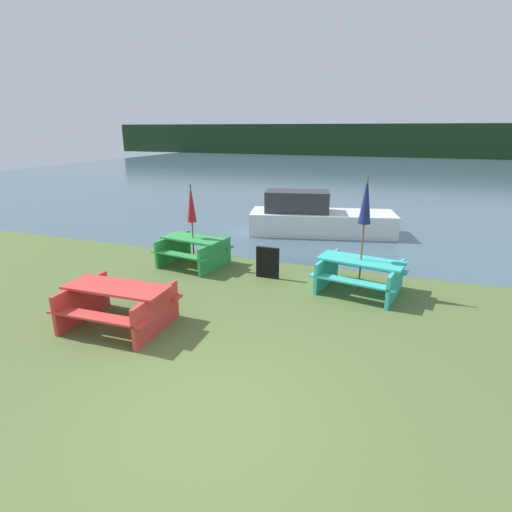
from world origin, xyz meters
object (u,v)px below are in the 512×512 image
object	(u,v)px
picnic_table_red	(118,302)
picnic_table_teal	(360,272)
boat	(316,218)
picnic_table_green	(193,249)
umbrella_navy	(366,202)
signboard	(268,263)
umbrella_crimson	(191,204)

from	to	relation	value
picnic_table_red	picnic_table_teal	xyz separation A→B (m)	(3.86, 3.12, -0.02)
picnic_table_red	boat	distance (m)	8.01
picnic_table_red	picnic_table_green	xyz separation A→B (m)	(-0.36, 3.44, -0.02)
picnic_table_red	picnic_table_teal	world-z (taller)	picnic_table_red
umbrella_navy	signboard	size ratio (longest dim) A/B	3.32
picnic_table_teal	boat	size ratio (longest dim) A/B	0.40
boat	umbrella_navy	bearing A→B (deg)	-80.75
picnic_table_red	umbrella_crimson	distance (m)	3.64
picnic_table_red	picnic_table_teal	bearing A→B (deg)	38.97
picnic_table_red	umbrella_crimson	size ratio (longest dim) A/B	0.90
signboard	boat	bearing A→B (deg)	87.52
picnic_table_green	signboard	size ratio (longest dim) A/B	2.39
picnic_table_red	signboard	world-z (taller)	picnic_table_red
picnic_table_green	umbrella_crimson	size ratio (longest dim) A/B	0.85
picnic_table_teal	umbrella_crimson	size ratio (longest dim) A/B	0.95
picnic_table_green	signboard	xyz separation A→B (m)	(2.09, -0.21, -0.07)
picnic_table_teal	signboard	size ratio (longest dim) A/B	2.66
picnic_table_teal	umbrella_navy	bearing A→B (deg)	-90.00
umbrella_crimson	picnic_table_green	bearing A→B (deg)	116.57
umbrella_crimson	signboard	xyz separation A→B (m)	(2.09, -0.21, -1.22)
picnic_table_green	picnic_table_red	bearing A→B (deg)	-83.98
boat	signboard	distance (m)	4.56
picnic_table_green	umbrella_crimson	distance (m)	1.15
picnic_table_teal	signboard	xyz separation A→B (m)	(-2.14, 0.10, -0.07)
signboard	picnic_table_red	bearing A→B (deg)	-118.10
picnic_table_green	umbrella_navy	size ratio (longest dim) A/B	0.72
picnic_table_teal	umbrella_crimson	world-z (taller)	umbrella_crimson
boat	signboard	xyz separation A→B (m)	(-0.20, -4.55, -0.16)
picnic_table_red	signboard	distance (m)	3.66
umbrella_navy	boat	bearing A→B (deg)	112.61
picnic_table_green	boat	size ratio (longest dim) A/B	0.36
picnic_table_red	umbrella_navy	bearing A→B (deg)	38.97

